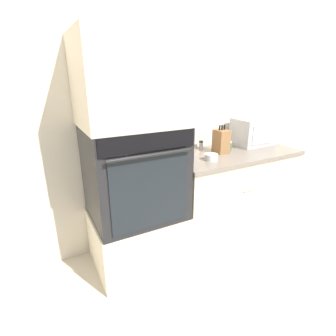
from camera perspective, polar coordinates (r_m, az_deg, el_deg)
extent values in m
plane|color=beige|center=(2.41, 5.17, -20.48)|extent=(12.00, 12.00, 0.00)
cube|color=beige|center=(2.41, -2.25, 12.47)|extent=(8.00, 0.05, 2.50)
cube|color=beige|center=(2.35, -6.61, -14.71)|extent=(0.74, 0.60, 0.46)
cube|color=black|center=(2.07, -7.25, -0.92)|extent=(0.71, 0.59, 0.74)
cube|color=black|center=(1.72, -4.07, 5.56)|extent=(0.68, 0.01, 0.13)
cube|color=#3FBFF2|center=(1.71, -4.03, 5.53)|extent=(0.09, 0.00, 0.03)
cube|color=black|center=(1.84, -3.80, -5.37)|extent=(0.58, 0.01, 0.55)
cylinder|color=black|center=(1.71, -3.59, 2.81)|extent=(0.60, 0.02, 0.02)
cube|color=beige|center=(1.94, -8.16, 18.25)|extent=(0.74, 0.60, 0.62)
cube|color=beige|center=(2.72, 13.01, -5.64)|extent=(1.24, 0.60, 0.83)
cube|color=slate|center=(2.56, 13.75, 3.12)|extent=(1.26, 0.63, 0.03)
cylinder|color=#B7B7BC|center=(2.44, 18.08, -4.42)|extent=(0.22, 0.01, 0.01)
cube|color=#B2B5BA|center=(2.85, 18.04, 7.53)|extent=(0.40, 0.28, 0.27)
cube|color=silver|center=(2.73, 19.83, 6.86)|extent=(0.25, 0.01, 0.18)
cube|color=olive|center=(2.48, 11.48, 5.69)|extent=(0.11, 0.13, 0.21)
cylinder|color=black|center=(2.43, 11.18, 8.58)|extent=(0.02, 0.02, 0.04)
cylinder|color=black|center=(2.45, 11.69, 8.62)|extent=(0.02, 0.02, 0.04)
cylinder|color=black|center=(2.47, 12.19, 8.66)|extent=(0.02, 0.02, 0.04)
cylinder|color=white|center=(2.26, 9.39, 2.37)|extent=(0.11, 0.11, 0.05)
cylinder|color=silver|center=(2.62, 7.18, 4.96)|extent=(0.04, 0.04, 0.06)
cylinder|color=black|center=(2.62, 7.22, 5.73)|extent=(0.04, 0.04, 0.02)
cylinder|color=#427047|center=(2.60, 13.22, 4.57)|extent=(0.04, 0.04, 0.07)
cylinder|color=#B7B7BC|center=(2.59, 13.30, 5.52)|extent=(0.04, 0.04, 0.02)
cylinder|color=brown|center=(2.36, 4.54, 3.57)|extent=(0.04, 0.04, 0.07)
cylinder|color=red|center=(2.35, 4.57, 4.65)|extent=(0.04, 0.04, 0.02)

